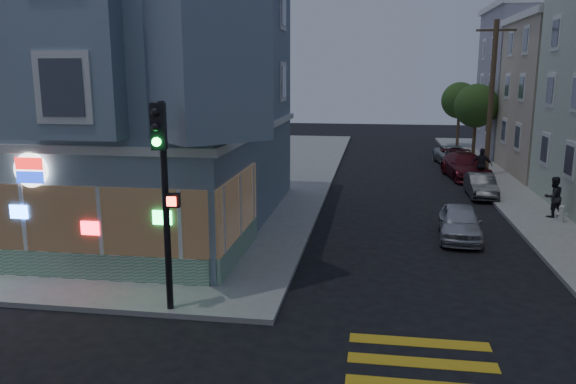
% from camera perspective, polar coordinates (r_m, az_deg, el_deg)
% --- Properties ---
extents(ground, '(120.00, 120.00, 0.00)m').
position_cam_1_polar(ground, '(13.41, -16.36, -15.69)').
color(ground, black).
rests_on(ground, ground).
extents(sidewalk_nw, '(33.00, 42.00, 0.15)m').
position_cam_1_polar(sidewalk_nw, '(39.06, -20.15, 2.30)').
color(sidewalk_nw, gray).
rests_on(sidewalk_nw, ground).
extents(corner_building, '(14.60, 14.60, 11.40)m').
position_cam_1_polar(corner_building, '(24.45, -19.13, 10.60)').
color(corner_building, slate).
rests_on(corner_building, sidewalk_nw).
extents(row_house_d, '(12.00, 8.60, 10.50)m').
position_cam_1_polar(row_house_d, '(46.88, 26.83, 9.80)').
color(row_house_d, gray).
rests_on(row_house_d, sidewalk_ne).
extents(utility_pole, '(2.20, 0.30, 9.00)m').
position_cam_1_polar(utility_pole, '(35.34, 19.95, 9.09)').
color(utility_pole, '#4C3826').
rests_on(utility_pole, sidewalk_ne).
extents(street_tree_near, '(3.00, 3.00, 5.30)m').
position_cam_1_polar(street_tree_near, '(41.31, 18.58, 8.29)').
color(street_tree_near, '#4C3826').
rests_on(street_tree_near, sidewalk_ne).
extents(street_tree_far, '(3.00, 3.00, 5.30)m').
position_cam_1_polar(street_tree_far, '(49.21, 17.05, 8.87)').
color(street_tree_far, '#4C3826').
rests_on(street_tree_far, sidewalk_ne).
extents(pedestrian_a, '(1.03, 0.93, 1.73)m').
position_cam_1_polar(pedestrian_a, '(26.20, 25.35, -0.45)').
color(pedestrian_a, black).
rests_on(pedestrian_a, sidewalk_ne).
extents(pedestrian_b, '(1.19, 0.72, 1.90)m').
position_cam_1_polar(pedestrian_b, '(33.21, 19.08, 2.59)').
color(pedestrian_b, black).
rests_on(pedestrian_b, sidewalk_ne).
extents(parked_car_a, '(1.80, 3.85, 1.27)m').
position_cam_1_polar(parked_car_a, '(22.09, 17.05, -2.96)').
color(parked_car_a, '#B2B3BA').
rests_on(parked_car_a, ground).
extents(parked_car_b, '(1.28, 3.59, 1.18)m').
position_cam_1_polar(parked_car_b, '(29.88, 19.00, 0.62)').
color(parked_car_b, '#383A3D').
rests_on(parked_car_b, ground).
extents(parked_car_c, '(2.64, 5.32, 1.48)m').
position_cam_1_polar(parked_car_c, '(34.91, 17.57, 2.52)').
color(parked_car_c, '#5A141D').
rests_on(parked_car_c, ground).
extents(parked_car_d, '(2.51, 4.74, 1.27)m').
position_cam_1_polar(parked_car_d, '(40.02, 16.48, 3.57)').
color(parked_car_d, gray).
rests_on(parked_car_d, ground).
extents(traffic_signal, '(0.64, 0.60, 5.31)m').
position_cam_1_polar(traffic_signal, '(14.02, -12.58, 1.92)').
color(traffic_signal, black).
rests_on(traffic_signal, sidewalk_nw).
extents(fire_hydrant, '(0.41, 0.24, 0.71)m').
position_cam_1_polar(fire_hydrant, '(25.57, 26.03, -1.92)').
color(fire_hydrant, silver).
rests_on(fire_hydrant, sidewalk_ne).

